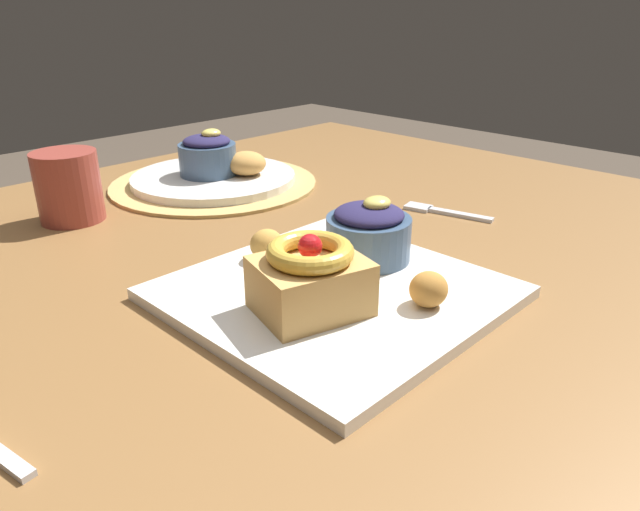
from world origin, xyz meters
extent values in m
cube|color=brown|center=(0.00, 0.00, 0.71)|extent=(1.22, 1.06, 0.04)
cylinder|color=brown|center=(0.52, 0.44, 0.34)|extent=(0.07, 0.07, 0.69)
cylinder|color=tan|center=(0.10, 0.30, 0.73)|extent=(0.32, 0.32, 0.00)
cube|color=white|center=(-0.05, -0.10, 0.74)|extent=(0.29, 0.29, 0.01)
cube|color=tan|center=(-0.10, -0.12, 0.77)|extent=(0.11, 0.10, 0.05)
torus|color=gold|center=(-0.10, -0.12, 0.80)|extent=(0.10, 0.10, 0.02)
sphere|color=red|center=(-0.10, -0.12, 0.81)|extent=(0.02, 0.02, 0.02)
cylinder|color=#3D5675|center=(0.03, -0.08, 0.77)|extent=(0.09, 0.09, 0.05)
ellipsoid|color=#28234C|center=(0.03, -0.08, 0.79)|extent=(0.07, 0.07, 0.02)
ellipsoid|color=#EAD666|center=(0.04, -0.08, 0.80)|extent=(0.03, 0.03, 0.01)
ellipsoid|color=#BC7F38|center=(-0.01, -0.19, 0.76)|extent=(0.04, 0.03, 0.03)
ellipsoid|color=gold|center=(-0.05, 0.00, 0.76)|extent=(0.04, 0.03, 0.03)
cylinder|color=white|center=(0.10, 0.30, 0.74)|extent=(0.26, 0.26, 0.01)
cylinder|color=#3D5675|center=(0.10, 0.31, 0.77)|extent=(0.09, 0.09, 0.05)
ellipsoid|color=#28234C|center=(0.10, 0.31, 0.80)|extent=(0.07, 0.07, 0.02)
ellipsoid|color=#EAD666|center=(0.10, 0.30, 0.81)|extent=(0.03, 0.03, 0.01)
ellipsoid|color=#C68E47|center=(0.14, 0.26, 0.77)|extent=(0.06, 0.06, 0.04)
cube|color=silver|center=(0.25, -0.06, 0.73)|extent=(0.03, 0.09, 0.00)
cube|color=silver|center=(0.23, 0.00, 0.73)|extent=(0.03, 0.04, 0.00)
cylinder|color=#993D33|center=(-0.13, 0.30, 0.78)|extent=(0.08, 0.08, 0.09)
camera|label=1|loc=(-0.43, -0.45, 1.00)|focal=33.14mm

